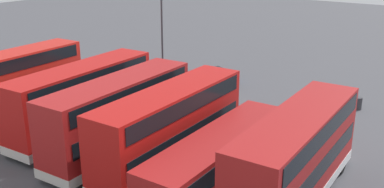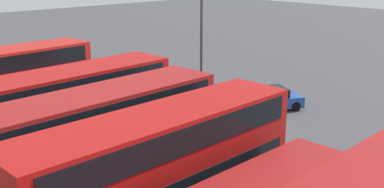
{
  "view_description": "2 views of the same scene",
  "coord_description": "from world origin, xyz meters",
  "px_view_note": "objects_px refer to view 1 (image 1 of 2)",
  "views": [
    {
      "loc": [
        -19.85,
        28.51,
        11.98
      ],
      "look_at": [
        -1.28,
        2.61,
        1.28
      ],
      "focal_mm": 41.97,
      "sensor_mm": 36.0,
      "label": 1
    },
    {
      "loc": [
        -17.13,
        19.82,
        9.43
      ],
      "look_at": [
        2.37,
        1.83,
        1.81
      ],
      "focal_mm": 44.15,
      "sensor_mm": 36.0,
      "label": 2
    }
  ],
  "objects_px": {
    "bus_single_deck_second": "(220,159)",
    "bus_double_decker_fifth": "(83,98)",
    "bus_double_decker_third": "(171,126)",
    "waste_bin_yellow": "(358,103)",
    "bus_double_decker_fourth": "(120,114)",
    "car_hatchback_silver": "(212,77)",
    "bus_double_decker_near_end": "(297,156)",
    "lamp_post_tall": "(162,27)",
    "bus_double_decker_seventh": "(15,81)",
    "bus_single_deck_sixth": "(54,100)"
  },
  "relations": [
    {
      "from": "bus_single_deck_second",
      "to": "bus_double_decker_fifth",
      "type": "relative_size",
      "value": 0.99
    },
    {
      "from": "bus_double_decker_third",
      "to": "bus_double_decker_fifth",
      "type": "height_order",
      "value": "same"
    },
    {
      "from": "bus_single_deck_second",
      "to": "waste_bin_yellow",
      "type": "relative_size",
      "value": 11.7
    },
    {
      "from": "bus_double_decker_fourth",
      "to": "car_hatchback_silver",
      "type": "bearing_deg",
      "value": -78.46
    },
    {
      "from": "bus_double_decker_near_end",
      "to": "bus_double_decker_fourth",
      "type": "bearing_deg",
      "value": 4.7
    },
    {
      "from": "bus_double_decker_fifth",
      "to": "lamp_post_tall",
      "type": "relative_size",
      "value": 1.22
    },
    {
      "from": "bus_double_decker_fifth",
      "to": "bus_single_deck_second",
      "type": "bearing_deg",
      "value": 175.59
    },
    {
      "from": "bus_double_decker_fifth",
      "to": "bus_double_decker_seventh",
      "type": "bearing_deg",
      "value": 2.25
    },
    {
      "from": "car_hatchback_silver",
      "to": "waste_bin_yellow",
      "type": "height_order",
      "value": "car_hatchback_silver"
    },
    {
      "from": "bus_double_decker_near_end",
      "to": "lamp_post_tall",
      "type": "bearing_deg",
      "value": -32.25
    },
    {
      "from": "bus_single_deck_sixth",
      "to": "waste_bin_yellow",
      "type": "height_order",
      "value": "bus_single_deck_sixth"
    },
    {
      "from": "lamp_post_tall",
      "to": "waste_bin_yellow",
      "type": "height_order",
      "value": "lamp_post_tall"
    },
    {
      "from": "bus_double_decker_third",
      "to": "car_hatchback_silver",
      "type": "xyz_separation_m",
      "value": [
        6.61,
        -14.32,
        -1.75
      ]
    },
    {
      "from": "waste_bin_yellow",
      "to": "bus_double_decker_seventh",
      "type": "bearing_deg",
      "value": 36.9
    },
    {
      "from": "bus_double_decker_near_end",
      "to": "bus_single_deck_second",
      "type": "bearing_deg",
      "value": 16.24
    },
    {
      "from": "bus_double_decker_fourth",
      "to": "bus_double_decker_seventh",
      "type": "bearing_deg",
      "value": -2.09
    },
    {
      "from": "bus_double_decker_near_end",
      "to": "bus_double_decker_seventh",
      "type": "distance_m",
      "value": 21.77
    },
    {
      "from": "bus_single_deck_second",
      "to": "bus_double_decker_seventh",
      "type": "distance_m",
      "value": 18.15
    },
    {
      "from": "bus_single_deck_second",
      "to": "waste_bin_yellow",
      "type": "xyz_separation_m",
      "value": [
        -2.36,
        -15.96,
        -1.15
      ]
    },
    {
      "from": "bus_single_deck_sixth",
      "to": "waste_bin_yellow",
      "type": "relative_size",
      "value": 11.32
    },
    {
      "from": "bus_double_decker_fifth",
      "to": "lamp_post_tall",
      "type": "height_order",
      "value": "lamp_post_tall"
    },
    {
      "from": "bus_double_decker_near_end",
      "to": "waste_bin_yellow",
      "type": "distance_m",
      "value": 15.08
    },
    {
      "from": "bus_double_decker_third",
      "to": "car_hatchback_silver",
      "type": "height_order",
      "value": "bus_double_decker_third"
    },
    {
      "from": "waste_bin_yellow",
      "to": "bus_double_decker_fourth",
      "type": "bearing_deg",
      "value": 59.11
    },
    {
      "from": "car_hatchback_silver",
      "to": "waste_bin_yellow",
      "type": "distance_m",
      "value": 12.48
    },
    {
      "from": "bus_single_deck_second",
      "to": "lamp_post_tall",
      "type": "height_order",
      "value": "lamp_post_tall"
    },
    {
      "from": "bus_double_decker_third",
      "to": "waste_bin_yellow",
      "type": "height_order",
      "value": "bus_double_decker_third"
    },
    {
      "from": "bus_single_deck_sixth",
      "to": "car_hatchback_silver",
      "type": "distance_m",
      "value": 14.5
    },
    {
      "from": "lamp_post_tall",
      "to": "bus_double_decker_third",
      "type": "bearing_deg",
      "value": 131.01
    },
    {
      "from": "bus_double_decker_third",
      "to": "bus_single_deck_sixth",
      "type": "xyz_separation_m",
      "value": [
        10.83,
        -0.48,
        -0.83
      ]
    },
    {
      "from": "bus_double_decker_seventh",
      "to": "car_hatchback_silver",
      "type": "bearing_deg",
      "value": -119.65
    },
    {
      "from": "bus_double_decker_fifth",
      "to": "lamp_post_tall",
      "type": "bearing_deg",
      "value": -78.77
    },
    {
      "from": "lamp_post_tall",
      "to": "waste_bin_yellow",
      "type": "relative_size",
      "value": 9.66
    },
    {
      "from": "bus_double_decker_fifth",
      "to": "bus_double_decker_seventh",
      "type": "xyz_separation_m",
      "value": [
        7.01,
        0.28,
        -0.0
      ]
    },
    {
      "from": "bus_double_decker_fourth",
      "to": "bus_double_decker_fifth",
      "type": "distance_m",
      "value": 4.09
    },
    {
      "from": "bus_double_decker_near_end",
      "to": "bus_single_deck_sixth",
      "type": "xyz_separation_m",
      "value": [
        17.91,
        0.15,
        -0.83
      ]
    },
    {
      "from": "lamp_post_tall",
      "to": "waste_bin_yellow",
      "type": "distance_m",
      "value": 16.89
    },
    {
      "from": "bus_single_deck_second",
      "to": "lamp_post_tall",
      "type": "xyz_separation_m",
      "value": [
        13.27,
        -11.73,
        3.66
      ]
    },
    {
      "from": "car_hatchback_silver",
      "to": "bus_single_deck_second",
      "type": "bearing_deg",
      "value": 124.28
    },
    {
      "from": "bus_single_deck_second",
      "to": "bus_single_deck_sixth",
      "type": "bearing_deg",
      "value": -3.64
    },
    {
      "from": "bus_single_deck_second",
      "to": "car_hatchback_silver",
      "type": "relative_size",
      "value": 2.5
    },
    {
      "from": "bus_double_decker_third",
      "to": "waste_bin_yellow",
      "type": "relative_size",
      "value": 11.67
    },
    {
      "from": "bus_single_deck_sixth",
      "to": "lamp_post_tall",
      "type": "bearing_deg",
      "value": -95.3
    },
    {
      "from": "bus_single_deck_second",
      "to": "bus_double_decker_fifth",
      "type": "height_order",
      "value": "bus_double_decker_fifth"
    },
    {
      "from": "bus_double_decker_fifth",
      "to": "bus_double_decker_seventh",
      "type": "height_order",
      "value": "same"
    },
    {
      "from": "bus_double_decker_third",
      "to": "bus_double_decker_fifth",
      "type": "relative_size",
      "value": 0.99
    },
    {
      "from": "lamp_post_tall",
      "to": "bus_double_decker_near_end",
      "type": "bearing_deg",
      "value": 147.75
    },
    {
      "from": "car_hatchback_silver",
      "to": "bus_double_decker_seventh",
      "type": "bearing_deg",
      "value": 60.35
    },
    {
      "from": "bus_single_deck_second",
      "to": "bus_double_decker_fifth",
      "type": "xyz_separation_m",
      "value": [
        11.11,
        -0.86,
        0.83
      ]
    },
    {
      "from": "bus_double_decker_third",
      "to": "bus_single_deck_sixth",
      "type": "bearing_deg",
      "value": -2.54
    }
  ]
}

